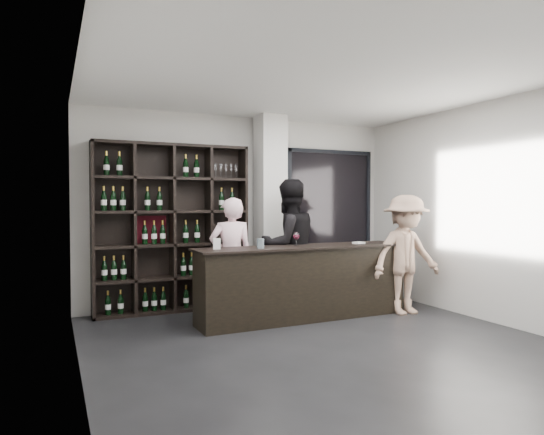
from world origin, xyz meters
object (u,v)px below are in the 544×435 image
taster_black (288,246)px  customer (406,254)px  wine_shelf (172,228)px  taster_pink (231,258)px  tasting_counter (304,282)px

taster_black → customer: 1.66m
wine_shelf → customer: size_ratio=1.43×
wine_shelf → taster_pink: bearing=-48.3°
taster_black → customer: (1.45, -0.80, -0.11)m
taster_pink → taster_black: 0.88m
taster_pink → customer: (2.31, -0.80, 0.02)m
customer → wine_shelf: bearing=153.6°
wine_shelf → customer: wine_shelf is taller
tasting_counter → taster_black: taster_black is taller
wine_shelf → taster_pink: 1.03m
tasting_counter → taster_pink: (-0.86, 0.48, 0.32)m
wine_shelf → taster_black: bearing=-25.4°
taster_pink → taster_black: taster_black is taller
wine_shelf → taster_black: 1.68m
tasting_counter → customer: size_ratio=1.79×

